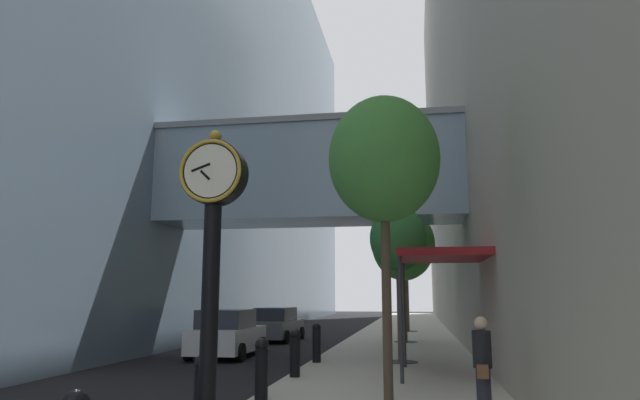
% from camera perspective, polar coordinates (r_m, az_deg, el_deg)
% --- Properties ---
extents(ground_plane, '(110.00, 110.00, 0.00)m').
position_cam_1_polar(ground_plane, '(28.57, 2.64, -14.18)').
color(ground_plane, black).
rests_on(ground_plane, ground).
extents(sidewalk_right, '(5.42, 80.00, 0.14)m').
position_cam_1_polar(sidewalk_right, '(31.35, 8.39, -13.56)').
color(sidewalk_right, beige).
rests_on(sidewalk_right, ground).
extents(building_block_left, '(21.36, 80.00, 33.20)m').
position_cam_1_polar(building_block_left, '(37.29, -14.59, 13.18)').
color(building_block_left, slate).
rests_on(building_block_left, ground).
extents(building_block_right, '(9.00, 80.00, 36.22)m').
position_cam_1_polar(building_block_right, '(35.65, 19.86, 17.36)').
color(building_block_right, '#A89E89').
rests_on(building_block_right, ground).
extents(street_clock, '(0.84, 0.55, 4.24)m').
position_cam_1_polar(street_clock, '(7.20, -11.03, -7.80)').
color(street_clock, black).
rests_on(street_clock, sidewalk_right).
extents(bollard_second, '(0.29, 0.29, 1.23)m').
position_cam_1_polar(bollard_second, '(9.14, -11.79, -18.68)').
color(bollard_second, black).
rests_on(bollard_second, sidewalk_right).
extents(bollard_third, '(0.29, 0.29, 1.23)m').
position_cam_1_polar(bollard_third, '(12.26, -5.94, -16.48)').
color(bollard_third, black).
rests_on(bollard_third, sidewalk_right).
extents(bollard_fourth, '(0.29, 0.29, 1.23)m').
position_cam_1_polar(bollard_fourth, '(15.45, -2.55, -15.10)').
color(bollard_fourth, black).
rests_on(bollard_fourth, sidewalk_right).
extents(bollard_fifth, '(0.29, 0.29, 1.23)m').
position_cam_1_polar(bollard_fifth, '(18.69, -0.35, -14.17)').
color(bollard_fifth, black).
rests_on(bollard_fifth, sidewalk_right).
extents(street_tree_near, '(2.17, 2.17, 5.99)m').
position_cam_1_polar(street_tree_near, '(11.08, 6.50, 3.96)').
color(street_tree_near, '#333335').
rests_on(street_tree_near, sidewalk_right).
extents(street_tree_mid_near, '(1.89, 1.89, 5.08)m').
position_cam_1_polar(street_tree_mid_near, '(18.96, 7.92, -4.01)').
color(street_tree_mid_near, '#333335').
rests_on(street_tree_mid_near, sidewalk_right).
extents(street_tree_mid_far, '(2.97, 2.97, 6.23)m').
position_cam_1_polar(street_tree_mid_far, '(27.08, 8.44, -4.50)').
color(street_tree_mid_far, '#333335').
rests_on(street_tree_mid_far, sidewalk_right).
extents(street_tree_far, '(2.14, 2.14, 6.22)m').
position_cam_1_polar(street_tree_far, '(35.19, 8.72, -4.95)').
color(street_tree_far, '#333335').
rests_on(street_tree_far, sidewalk_right).
extents(pedestrian_walking, '(0.38, 0.48, 1.73)m').
position_cam_1_polar(pedestrian_walking, '(11.03, 16.14, -15.52)').
color(pedestrian_walking, '#23232D').
rests_on(pedestrian_walking, sidewalk_right).
extents(storefront_awning, '(2.40, 3.60, 3.30)m').
position_cam_1_polar(storefront_awning, '(16.02, 12.10, -5.76)').
color(storefront_awning, maroon).
rests_on(storefront_awning, sidewalk_right).
extents(car_white_near, '(2.14, 4.22, 1.74)m').
position_cam_1_polar(car_white_near, '(21.80, -9.38, -13.26)').
color(car_white_near, silver).
rests_on(car_white_near, ground).
extents(car_grey_mid, '(2.13, 4.58, 1.67)m').
position_cam_1_polar(car_grey_mid, '(29.09, -4.42, -12.49)').
color(car_grey_mid, slate).
rests_on(car_grey_mid, ground).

